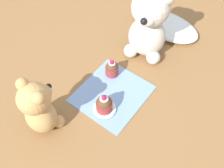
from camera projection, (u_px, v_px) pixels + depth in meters
name	position (u px, v px, depth m)	size (l,w,h in m)	color
ground_plane	(112.00, 94.00, 0.87)	(4.00, 4.00, 0.00)	olive
knitted_placemat	(112.00, 93.00, 0.87)	(0.21, 0.23, 0.01)	#7A9ED1
tulle_cloth	(165.00, 25.00, 1.05)	(0.28, 0.16, 0.04)	white
teddy_bear_cream	(148.00, 24.00, 0.88)	(0.16, 0.16, 0.28)	beige
teddy_bear_tan	(39.00, 108.00, 0.73)	(0.10, 0.11, 0.20)	tan
cupcake_near_cream_bear	(112.00, 68.00, 0.90)	(0.05, 0.05, 0.07)	#993333
saucer_plate	(104.00, 109.00, 0.83)	(0.07, 0.07, 0.01)	white
cupcake_near_tan_bear	(104.00, 104.00, 0.81)	(0.05, 0.05, 0.07)	#993333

